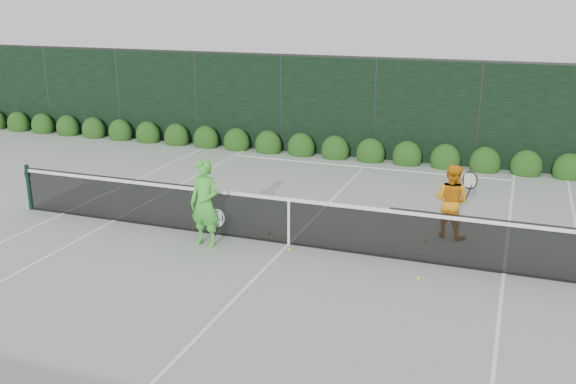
% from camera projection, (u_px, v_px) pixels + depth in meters
% --- Properties ---
extents(ground, '(80.00, 80.00, 0.00)m').
position_uv_depth(ground, '(289.00, 244.00, 12.86)').
color(ground, gray).
rests_on(ground, ground).
extents(tennis_net, '(12.90, 0.10, 1.07)m').
position_uv_depth(tennis_net, '(288.00, 219.00, 12.71)').
color(tennis_net, '#10301F').
rests_on(tennis_net, ground).
extents(player_woman, '(0.69, 0.50, 1.75)m').
position_uv_depth(player_woman, '(205.00, 204.00, 12.57)').
color(player_woman, green).
rests_on(player_woman, ground).
extents(player_man, '(0.95, 0.80, 1.54)m').
position_uv_depth(player_man, '(451.00, 201.00, 13.08)').
color(player_man, orange).
rests_on(player_man, ground).
extents(court_lines, '(11.03, 23.83, 0.01)m').
position_uv_depth(court_lines, '(289.00, 244.00, 12.86)').
color(court_lines, white).
rests_on(court_lines, ground).
extents(windscreen_fence, '(32.00, 21.07, 3.06)m').
position_uv_depth(windscreen_fence, '(229.00, 215.00, 9.98)').
color(windscreen_fence, black).
rests_on(windscreen_fence, ground).
extents(hedge_row, '(31.66, 0.65, 0.94)m').
position_uv_depth(hedge_row, '(370.00, 154.00, 19.21)').
color(hedge_row, '#183D10').
rests_on(hedge_row, ground).
extents(tennis_balls, '(4.97, 1.91, 0.07)m').
position_uv_depth(tennis_balls, '(318.00, 246.00, 12.71)').
color(tennis_balls, '#DAEC34').
rests_on(tennis_balls, ground).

